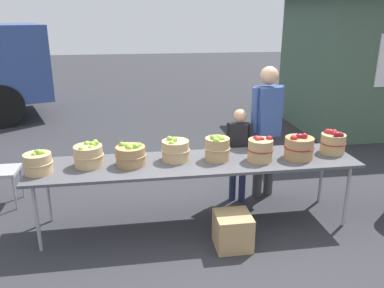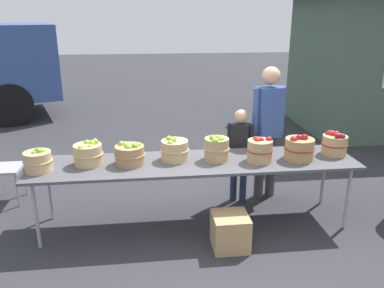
% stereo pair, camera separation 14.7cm
% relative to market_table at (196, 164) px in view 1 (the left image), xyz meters
% --- Properties ---
extents(ground_plane, '(40.00, 40.00, 0.00)m').
position_rel_market_table_xyz_m(ground_plane, '(0.00, 0.00, -0.72)').
color(ground_plane, '#2D2D33').
extents(market_table, '(3.50, 0.76, 0.75)m').
position_rel_market_table_xyz_m(market_table, '(0.00, 0.00, 0.00)').
color(market_table, '#4C4C51').
rests_on(market_table, ground).
extents(apple_basket_green_0, '(0.29, 0.29, 0.25)m').
position_rel_market_table_xyz_m(apple_basket_green_0, '(-1.61, -0.07, 0.14)').
color(apple_basket_green_0, tan).
rests_on(apple_basket_green_0, market_table).
extents(apple_basket_green_1, '(0.31, 0.31, 0.28)m').
position_rel_market_table_xyz_m(apple_basket_green_1, '(-1.13, 0.05, 0.15)').
color(apple_basket_green_1, tan).
rests_on(apple_basket_green_1, market_table).
extents(apple_basket_green_2, '(0.33, 0.33, 0.25)m').
position_rel_market_table_xyz_m(apple_basket_green_2, '(-0.69, 0.01, 0.15)').
color(apple_basket_green_2, '#A87F51').
rests_on(apple_basket_green_2, market_table).
extents(apple_basket_green_3, '(0.31, 0.31, 0.27)m').
position_rel_market_table_xyz_m(apple_basket_green_3, '(-0.22, 0.08, 0.15)').
color(apple_basket_green_3, tan).
rests_on(apple_basket_green_3, market_table).
extents(apple_basket_green_4, '(0.28, 0.28, 0.29)m').
position_rel_market_table_xyz_m(apple_basket_green_4, '(0.23, 0.02, 0.17)').
color(apple_basket_green_4, tan).
rests_on(apple_basket_green_4, market_table).
extents(apple_basket_red_0, '(0.29, 0.29, 0.27)m').
position_rel_market_table_xyz_m(apple_basket_red_0, '(0.69, -0.07, 0.16)').
color(apple_basket_red_0, tan).
rests_on(apple_basket_red_0, market_table).
extents(apple_basket_red_1, '(0.33, 0.33, 0.29)m').
position_rel_market_table_xyz_m(apple_basket_red_1, '(1.13, -0.07, 0.16)').
color(apple_basket_red_1, '#A87F51').
rests_on(apple_basket_red_1, market_table).
extents(apple_basket_red_2, '(0.29, 0.29, 0.27)m').
position_rel_market_table_xyz_m(apple_basket_red_2, '(1.58, 0.04, 0.16)').
color(apple_basket_red_2, tan).
rests_on(apple_basket_red_2, market_table).
extents(vendor_adult, '(0.43, 0.29, 1.68)m').
position_rel_market_table_xyz_m(vendor_adult, '(0.98, 0.59, 0.27)').
color(vendor_adult, '#3F3F3F').
rests_on(vendor_adult, ground).
extents(child_customer, '(0.29, 0.23, 1.19)m').
position_rel_market_table_xyz_m(child_customer, '(0.61, 0.49, -0.02)').
color(child_customer, '#262D4C').
rests_on(child_customer, ground).
extents(food_kiosk, '(3.51, 2.91, 2.74)m').
position_rel_market_table_xyz_m(food_kiosk, '(4.23, 3.53, 0.67)').
color(food_kiosk, '#47604C').
rests_on(food_kiosk, ground).
extents(produce_crate, '(0.36, 0.36, 0.36)m').
position_rel_market_table_xyz_m(produce_crate, '(0.29, -0.51, -0.54)').
color(produce_crate, tan).
rests_on(produce_crate, ground).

